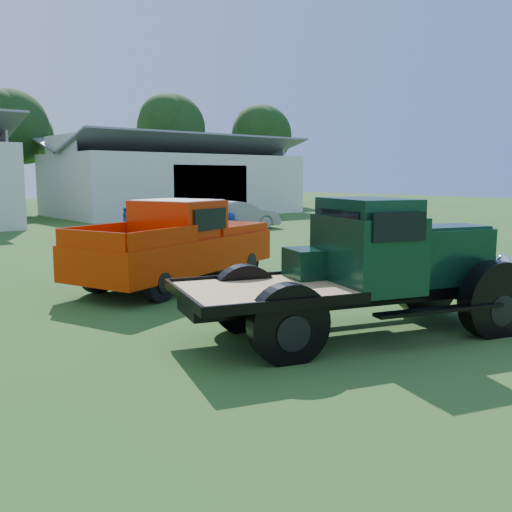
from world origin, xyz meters
TOP-DOWN VIEW (x-y plane):
  - ground at (0.00, 0.00)m, footprint 120.00×120.00m
  - shed_right at (14.00, 27.00)m, footprint 16.80×9.20m
  - tree_c at (5.00, 33.00)m, footprint 5.40×5.40m
  - tree_d at (18.00, 34.00)m, footprint 6.00×6.00m
  - tree_e at (26.00, 32.00)m, footprint 5.70×5.70m
  - vintage_flatbed at (0.32, -1.37)m, footprint 6.13×3.90m
  - red_pickup at (0.25, 4.33)m, footprint 6.10×3.99m
  - white_pickup at (1.51, 7.11)m, footprint 4.74×3.09m
  - misc_car_blue at (6.89, 14.71)m, footprint 5.27×2.21m
  - misc_car_grey at (10.31, 14.96)m, footprint 4.34×2.05m

SIDE VIEW (x-z plane):
  - ground at x=0.00m, z-range 0.00..0.00m
  - misc_car_grey at x=10.31m, z-range 0.00..1.37m
  - white_pickup at x=1.51m, z-range 0.00..1.62m
  - misc_car_blue at x=6.89m, z-range 0.00..1.78m
  - red_pickup at x=0.25m, z-range 0.00..2.08m
  - vintage_flatbed at x=0.32m, z-range 0.00..2.26m
  - shed_right at x=14.00m, z-range 0.00..5.20m
  - tree_c at x=5.00m, z-range 0.00..9.00m
  - tree_e at x=26.00m, z-range 0.00..9.50m
  - tree_d at x=18.00m, z-range 0.00..10.00m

